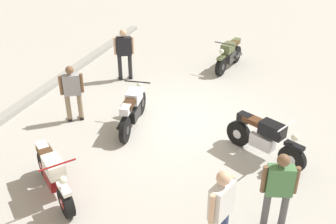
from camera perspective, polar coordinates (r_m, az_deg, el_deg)
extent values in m
plane|color=#ADAAA3|center=(10.59, 2.12, -1.51)|extent=(40.00, 40.00, 0.00)
cube|color=gray|center=(12.57, -18.23, 2.56)|extent=(14.00, 0.30, 0.15)
cylinder|color=black|center=(10.90, -3.97, 1.33)|extent=(0.65, 0.21, 0.64)
cylinder|color=black|center=(9.70, -6.24, -2.62)|extent=(0.65, 0.21, 0.64)
cylinder|color=black|center=(10.90, -3.97, 1.33)|extent=(0.24, 0.17, 0.22)
cylinder|color=black|center=(9.70, -6.24, -2.62)|extent=(0.24, 0.17, 0.22)
cube|color=black|center=(10.20, -5.14, -0.18)|extent=(0.59, 0.36, 0.32)
cube|color=silver|center=(10.18, -4.92, 2.32)|extent=(0.60, 0.40, 0.30)
cube|color=silver|center=(10.74, -4.04, 2.98)|extent=(0.46, 0.22, 0.08)
cube|color=#382314|center=(9.79, -5.66, 1.25)|extent=(0.63, 0.34, 0.12)
cube|color=silver|center=(9.55, -6.17, 0.31)|extent=(0.35, 0.26, 0.18)
cylinder|color=black|center=(9.95, -6.72, -1.44)|extent=(0.57, 0.19, 0.16)
cylinder|color=black|center=(10.36, -4.47, 4.37)|extent=(0.14, 0.70, 0.04)
sphere|color=silver|center=(10.63, -4.11, 3.88)|extent=(0.16, 0.16, 0.16)
cylinder|color=black|center=(9.07, 17.50, -6.52)|extent=(0.39, 0.63, 0.64)
cylinder|color=black|center=(9.67, 10.18, -3.06)|extent=(0.39, 0.63, 0.64)
cylinder|color=silver|center=(9.07, 17.50, -6.52)|extent=(0.22, 0.26, 0.22)
cylinder|color=silver|center=(9.67, 10.18, -3.06)|extent=(0.22, 0.26, 0.22)
cube|color=silver|center=(9.32, 13.53, -4.11)|extent=(0.50, 0.63, 0.32)
cube|color=black|center=(9.02, 14.86, -2.48)|extent=(0.53, 0.64, 0.30)
cube|color=black|center=(8.88, 17.83, -4.68)|extent=(0.34, 0.47, 0.08)
cube|color=#4C2D19|center=(9.21, 12.55, -1.33)|extent=(0.50, 0.65, 0.12)
cube|color=black|center=(9.36, 11.05, -0.76)|extent=(0.34, 0.38, 0.18)
cylinder|color=silver|center=(9.64, 12.11, -3.04)|extent=(0.34, 0.55, 0.16)
cylinder|color=silver|center=(8.76, 16.86, -1.89)|extent=(0.64, 0.34, 0.04)
sphere|color=silver|center=(8.78, 17.89, -3.53)|extent=(0.16, 0.16, 0.16)
cylinder|color=black|center=(13.36, 7.64, 6.51)|extent=(0.62, 0.26, 0.60)
cylinder|color=black|center=(14.53, 9.79, 8.25)|extent=(0.62, 0.26, 0.60)
cylinder|color=#333333|center=(13.36, 7.64, 6.51)|extent=(0.24, 0.21, 0.21)
cylinder|color=#333333|center=(14.53, 9.79, 8.25)|extent=(0.24, 0.21, 0.21)
cube|color=#333333|center=(13.95, 8.87, 7.87)|extent=(0.60, 0.37, 0.32)
cube|color=#515B38|center=(13.63, 8.67, 9.17)|extent=(0.61, 0.41, 0.30)
cube|color=#515B38|center=(13.24, 7.73, 7.83)|extent=(0.46, 0.24, 0.08)
cube|color=brown|center=(14.02, 9.40, 9.77)|extent=(0.64, 0.36, 0.12)
cube|color=#515B38|center=(14.30, 9.85, 10.03)|extent=(0.35, 0.27, 0.18)
cylinder|color=#333333|center=(14.26, 10.11, 8.03)|extent=(0.57, 0.21, 0.16)
cylinder|color=#333333|center=(13.26, 8.19, 9.77)|extent=(0.16, 0.70, 0.04)
sphere|color=silver|center=(13.14, 7.75, 8.68)|extent=(0.16, 0.16, 0.16)
cylinder|color=black|center=(7.87, -14.51, -12.52)|extent=(0.50, 0.57, 0.60)
cylinder|color=black|center=(8.91, -17.37, -7.38)|extent=(0.50, 0.57, 0.60)
cylinder|color=maroon|center=(7.87, -14.51, -12.52)|extent=(0.27, 0.28, 0.21)
cylinder|color=maroon|center=(8.91, -17.37, -7.38)|extent=(0.27, 0.28, 0.21)
cube|color=maroon|center=(8.35, -16.24, -9.07)|extent=(0.57, 0.61, 0.32)
cube|color=white|center=(7.96, -16.20, -7.59)|extent=(0.60, 0.64, 0.30)
cube|color=white|center=(7.65, -14.82, -10.68)|extent=(0.40, 0.45, 0.08)
cube|color=#4C331E|center=(8.31, -17.16, -5.85)|extent=(0.57, 0.63, 0.12)
cube|color=white|center=(8.57, -17.72, -4.95)|extent=(0.37, 0.39, 0.18)
cylinder|color=maroon|center=(8.73, -15.93, -7.57)|extent=(0.43, 0.51, 0.16)
cylinder|color=maroon|center=(7.55, -15.70, -7.39)|extent=(0.57, 0.46, 0.04)
sphere|color=silver|center=(7.50, -14.97, -9.49)|extent=(0.16, 0.16, 0.16)
cylinder|color=#59595B|center=(7.52, 13.94, -13.65)|extent=(0.16, 0.16, 0.81)
cylinder|color=#59595B|center=(7.59, 16.39, -13.58)|extent=(0.16, 0.16, 0.81)
cube|color=#4C7F4C|center=(7.11, 15.90, -9.51)|extent=(0.34, 0.50, 0.57)
cylinder|color=brown|center=(7.05, 13.72, -9.42)|extent=(0.11, 0.11, 0.54)
cylinder|color=brown|center=(7.17, 18.07, -9.37)|extent=(0.11, 0.11, 0.54)
sphere|color=brown|center=(6.86, 16.38, -6.72)|extent=(0.22, 0.22, 0.22)
cube|color=silver|center=(6.45, 7.76, -12.55)|extent=(0.52, 0.36, 0.60)
cylinder|color=#D8AD8C|center=(6.62, 9.10, -11.10)|extent=(0.11, 0.11, 0.57)
cylinder|color=#D8AD8C|center=(6.25, 6.35, -13.83)|extent=(0.11, 0.11, 0.57)
sphere|color=#D8AD8C|center=(6.16, 8.04, -9.44)|extent=(0.23, 0.23, 0.23)
cylinder|color=#262628|center=(12.99, -5.49, 6.52)|extent=(0.18, 0.18, 0.84)
cube|color=black|center=(13.19, -5.43, 5.11)|extent=(0.28, 0.21, 0.08)
cylinder|color=#262628|center=(12.99, -6.96, 6.43)|extent=(0.18, 0.18, 0.84)
cube|color=black|center=(13.19, -6.87, 5.02)|extent=(0.28, 0.21, 0.08)
cube|color=black|center=(12.73, -6.40, 9.44)|extent=(0.41, 0.52, 0.59)
cylinder|color=#D8AD8C|center=(12.73, -5.13, 9.59)|extent=(0.12, 0.12, 0.56)
cylinder|color=#D8AD8C|center=(12.72, -7.68, 9.43)|extent=(0.12, 0.12, 0.56)
sphere|color=#D8AD8C|center=(12.59, -6.51, 11.32)|extent=(0.23, 0.23, 0.23)
cylinder|color=gray|center=(10.80, -12.58, 0.77)|extent=(0.18, 0.18, 0.78)
cube|color=black|center=(11.02, -12.41, -0.69)|extent=(0.27, 0.23, 0.08)
cylinder|color=gray|center=(10.79, -14.21, 0.54)|extent=(0.18, 0.18, 0.78)
cube|color=black|center=(11.01, -14.01, -0.91)|extent=(0.27, 0.23, 0.08)
cube|color=#99999E|center=(10.50, -13.81, 3.85)|extent=(0.44, 0.48, 0.55)
cylinder|color=brown|center=(10.50, -12.38, 4.13)|extent=(0.13, 0.13, 0.52)
cylinder|color=brown|center=(10.49, -15.25, 3.74)|extent=(0.13, 0.13, 0.52)
sphere|color=brown|center=(10.33, -14.08, 5.92)|extent=(0.21, 0.21, 0.21)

